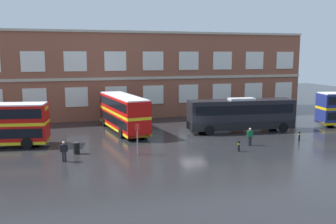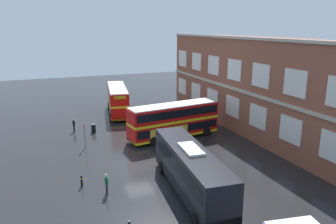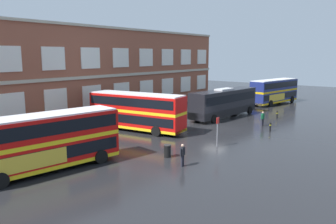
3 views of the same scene
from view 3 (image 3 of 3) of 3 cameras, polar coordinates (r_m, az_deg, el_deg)
name	(u,v)px [view 3 (image 3 of 3)]	position (r m, az deg, el deg)	size (l,w,h in m)	color
ground_plane	(199,126)	(38.78, 5.44, -2.35)	(120.00, 120.00, 0.00)	black
brick_terminal_building	(101,72)	(47.87, -11.48, 6.72)	(45.71, 8.19, 11.70)	brown
double_decker_near	(43,142)	(24.90, -20.73, -4.80)	(11.27, 4.37, 4.07)	red
double_decker_middle	(136,111)	(36.04, -5.46, 0.19)	(4.02, 11.25, 4.07)	red
double_decker_far	(274,91)	(58.29, 17.84, 3.46)	(11.27, 4.36, 4.07)	navy
touring_coach	(224,103)	(44.16, 9.62, 1.57)	(12.19, 3.77, 3.80)	black
waiting_passenger	(182,154)	(24.62, 2.51, -7.26)	(0.64, 0.29, 1.70)	black
second_passenger	(263,118)	(39.74, 15.97, -1.02)	(0.64, 0.30, 1.70)	black
bus_stand_flag	(217,129)	(29.79, 8.51, -2.93)	(0.44, 0.10, 2.70)	slate
station_litter_bin	(167,151)	(26.84, -0.10, -6.71)	(0.60, 0.60, 1.03)	black
safety_bollard_west	(277,115)	(45.21, 18.27, -0.42)	(0.19, 0.19, 0.95)	black
safety_bollard_east	(270,127)	(37.39, 17.19, -2.44)	(0.19, 0.19, 0.95)	black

